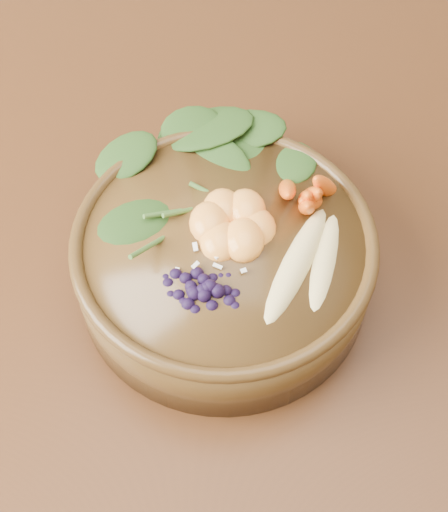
% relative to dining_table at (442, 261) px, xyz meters
% --- Properties ---
extents(ground, '(4.00, 4.00, 0.00)m').
position_rel_dining_table_xyz_m(ground, '(0.00, 0.00, -0.66)').
color(ground, '#381E0F').
rests_on(ground, ground).
extents(dining_table, '(1.60, 0.90, 0.75)m').
position_rel_dining_table_xyz_m(dining_table, '(0.00, 0.00, 0.00)').
color(dining_table, '#331C0C').
rests_on(dining_table, ground).
extents(stoneware_bowl, '(0.35, 0.35, 0.07)m').
position_rel_dining_table_xyz_m(stoneware_bowl, '(-0.25, -0.08, 0.13)').
color(stoneware_bowl, '#4E3417').
rests_on(stoneware_bowl, dining_table).
extents(kale_heap, '(0.22, 0.21, 0.04)m').
position_rel_dining_table_xyz_m(kale_heap, '(-0.26, -0.02, 0.18)').
color(kale_heap, '#264618').
rests_on(kale_heap, stoneware_bowl).
extents(carrot_cluster, '(0.07, 0.07, 0.07)m').
position_rel_dining_table_xyz_m(carrot_cluster, '(-0.18, -0.03, 0.20)').
color(carrot_cluster, orange).
rests_on(carrot_cluster, stoneware_bowl).
extents(banana_halves, '(0.10, 0.14, 0.03)m').
position_rel_dining_table_xyz_m(banana_halves, '(-0.18, -0.11, 0.18)').
color(banana_halves, '#E0CC84').
rests_on(banana_halves, stoneware_bowl).
extents(mandarin_cluster, '(0.10, 0.11, 0.03)m').
position_rel_dining_table_xyz_m(mandarin_cluster, '(-0.24, -0.07, 0.18)').
color(mandarin_cluster, '#FF9938').
rests_on(mandarin_cluster, stoneware_bowl).
extents(blueberry_pile, '(0.15, 0.13, 0.04)m').
position_rel_dining_table_xyz_m(blueberry_pile, '(-0.27, -0.13, 0.18)').
color(blueberry_pile, black).
rests_on(blueberry_pile, stoneware_bowl).
extents(coconut_flakes, '(0.10, 0.09, 0.01)m').
position_rel_dining_table_xyz_m(coconut_flakes, '(-0.25, -0.10, 0.17)').
color(coconut_flakes, white).
rests_on(coconut_flakes, stoneware_bowl).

